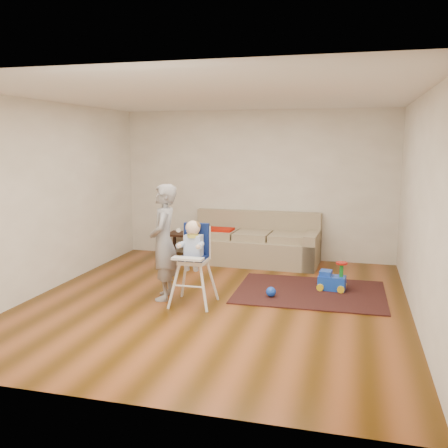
% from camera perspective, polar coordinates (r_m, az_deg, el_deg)
% --- Properties ---
extents(ground, '(5.50, 5.50, 0.00)m').
position_cam_1_polar(ground, '(6.80, -0.87, -8.88)').
color(ground, '#462806').
rests_on(ground, ground).
extents(room_envelope, '(5.04, 5.52, 2.72)m').
position_cam_1_polar(room_envelope, '(6.97, 0.26, 7.28)').
color(room_envelope, beige).
rests_on(room_envelope, ground).
extents(sofa, '(2.33, 1.04, 0.89)m').
position_cam_1_polar(sofa, '(8.85, 3.34, -1.63)').
color(sofa, '#989069').
rests_on(sofa, ground).
extents(side_table, '(0.45, 0.45, 0.45)m').
position_cam_1_polar(side_table, '(9.40, -4.99, -2.36)').
color(side_table, black).
rests_on(side_table, ground).
extents(area_rug, '(2.11, 1.60, 0.02)m').
position_cam_1_polar(area_rug, '(7.30, 9.80, -7.66)').
color(area_rug, black).
rests_on(area_rug, ground).
extents(ride_on_toy, '(0.41, 0.31, 0.42)m').
position_cam_1_polar(ride_on_toy, '(7.40, 12.26, -5.76)').
color(ride_on_toy, blue).
rests_on(ride_on_toy, area_rug).
extents(toy_ball, '(0.14, 0.14, 0.14)m').
position_cam_1_polar(toy_ball, '(6.97, 5.39, -7.72)').
color(toy_ball, blue).
rests_on(toy_ball, area_rug).
extents(high_chair, '(0.53, 0.53, 1.13)m').
position_cam_1_polar(high_chair, '(6.57, -3.53, -4.61)').
color(high_chair, silver).
rests_on(high_chair, ground).
extents(adult, '(0.49, 0.64, 1.57)m').
position_cam_1_polar(adult, '(6.80, -6.90, -2.08)').
color(adult, gray).
rests_on(adult, ground).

